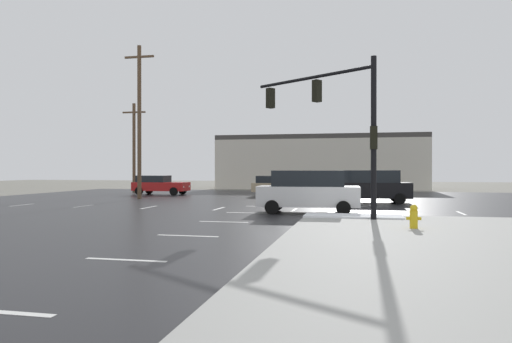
{
  "coord_description": "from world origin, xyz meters",
  "views": [
    {
      "loc": [
        5.2,
        -23.86,
        2.1
      ],
      "look_at": [
        -1.87,
        8.63,
        1.96
      ],
      "focal_mm": 32.94,
      "sensor_mm": 36.0,
      "label": 1
    }
  ],
  "objects": [
    {
      "name": "strip_building_background",
      "position": [
        1.17,
        28.95,
        2.91
      ],
      "size": [
        22.33,
        8.0,
        5.82
      ],
      "color": "beige",
      "rests_on": "ground_plane"
    },
    {
      "name": "utility_pole_distant",
      "position": [
        -14.66,
        15.36,
        4.25
      ],
      "size": [
        2.2,
        0.28,
        8.09
      ],
      "color": "brown",
      "rests_on": "ground_plane"
    },
    {
      "name": "ground_plane",
      "position": [
        0.0,
        0.0,
        0.0
      ],
      "size": [
        120.0,
        120.0,
        0.0
      ],
      "primitive_type": "plane",
      "color": "slate"
    },
    {
      "name": "utility_pole_far",
      "position": [
        -9.96,
        6.88,
        5.67
      ],
      "size": [
        2.2,
        0.28,
        10.88
      ],
      "color": "brown",
      "rests_on": "ground_plane"
    },
    {
      "name": "sedan_tan",
      "position": [
        -0.79,
        12.38,
        0.85
      ],
      "size": [
        4.59,
        2.16,
        1.58
      ],
      "rotation": [
        0.0,
        0.0,
        -0.04
      ],
      "color": "tan",
      "rests_on": "road_asphalt"
    },
    {
      "name": "lane_markings",
      "position": [
        1.2,
        -1.38,
        0.02
      ],
      "size": [
        36.15,
        36.15,
        0.01
      ],
      "color": "silver",
      "rests_on": "road_asphalt"
    },
    {
      "name": "fire_hydrant",
      "position": [
        7.01,
        -7.52,
        0.54
      ],
      "size": [
        0.48,
        0.26,
        0.79
      ],
      "color": "gold",
      "rests_on": "sidewalk_corner"
    },
    {
      "name": "snow_strip_curbside",
      "position": [
        5.0,
        -4.0,
        0.17
      ],
      "size": [
        4.0,
        1.6,
        0.06
      ],
      "primitive_type": "cube",
      "color": "white",
      "rests_on": "sidewalk_corner"
    },
    {
      "name": "suv_white",
      "position": [
        2.87,
        -1.4,
        1.09
      ],
      "size": [
        4.92,
        2.38,
        2.03
      ],
      "rotation": [
        0.0,
        0.0,
        3.2
      ],
      "color": "white",
      "rests_on": "road_asphalt"
    },
    {
      "name": "road_asphalt",
      "position": [
        0.0,
        0.0,
        0.01
      ],
      "size": [
        44.0,
        44.0,
        0.02
      ],
      "primitive_type": "cube",
      "color": "#232326",
      "rests_on": "ground_plane"
    },
    {
      "name": "sedan_red",
      "position": [
        -10.89,
        12.35,
        0.85
      ],
      "size": [
        4.58,
        2.13,
        1.58
      ],
      "rotation": [
        0.0,
        0.0,
        -0.03
      ],
      "color": "#B21919",
      "rests_on": "road_asphalt"
    },
    {
      "name": "suv_black",
      "position": [
        5.95,
        6.04,
        1.09
      ],
      "size": [
        4.93,
        2.41,
        2.03
      ],
      "rotation": [
        0.0,
        0.0,
        3.2
      ],
      "color": "black",
      "rests_on": "road_asphalt"
    },
    {
      "name": "traffic_signal_mast",
      "position": [
        4.36,
        -3.95,
        4.44
      ],
      "size": [
        5.4,
        3.77,
        6.4
      ],
      "rotation": [
        0.0,
        0.0,
        2.55
      ],
      "color": "black",
      "rests_on": "sidewalk_corner"
    }
  ]
}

